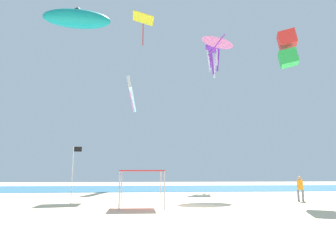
{
  "coord_description": "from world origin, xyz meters",
  "views": [
    {
      "loc": [
        -3.68,
        -21.24,
        2.1
      ],
      "look_at": [
        -0.66,
        10.25,
        7.6
      ],
      "focal_mm": 35.5,
      "sensor_mm": 36.0,
      "label": 1
    }
  ],
  "objects_px": {
    "person_leftmost": "(300,186)",
    "banner_flag": "(74,169)",
    "kite_diamond_yellow": "(143,20)",
    "kite_octopus_purple": "(213,49)",
    "kite_box_red": "(288,49)",
    "kite_parafoil_white": "(132,95)",
    "canopy_tent": "(142,172)",
    "kite_delta_pink": "(218,40)",
    "kite_inflatable_teal": "(77,19)"
  },
  "relations": [
    {
      "from": "kite_delta_pink",
      "to": "person_leftmost",
      "type": "bearing_deg",
      "value": -142.45
    },
    {
      "from": "kite_diamond_yellow",
      "to": "canopy_tent",
      "type": "bearing_deg",
      "value": 178.67
    },
    {
      "from": "banner_flag",
      "to": "kite_octopus_purple",
      "type": "bearing_deg",
      "value": 54.15
    },
    {
      "from": "canopy_tent",
      "to": "banner_flag",
      "type": "bearing_deg",
      "value": 143.54
    },
    {
      "from": "kite_delta_pink",
      "to": "kite_parafoil_white",
      "type": "bearing_deg",
      "value": 71.1
    },
    {
      "from": "canopy_tent",
      "to": "kite_octopus_purple",
      "type": "xyz_separation_m",
      "value": [
        10.78,
        25.09,
        18.16
      ]
    },
    {
      "from": "kite_diamond_yellow",
      "to": "kite_octopus_purple",
      "type": "bearing_deg",
      "value": -56.34
    },
    {
      "from": "kite_delta_pink",
      "to": "kite_diamond_yellow",
      "type": "distance_m",
      "value": 10.1
    },
    {
      "from": "kite_parafoil_white",
      "to": "banner_flag",
      "type": "bearing_deg",
      "value": 174.77
    },
    {
      "from": "kite_parafoil_white",
      "to": "kite_octopus_purple",
      "type": "bearing_deg",
      "value": -70.56
    },
    {
      "from": "person_leftmost",
      "to": "kite_parafoil_white",
      "type": "height_order",
      "value": "kite_parafoil_white"
    },
    {
      "from": "canopy_tent",
      "to": "kite_diamond_yellow",
      "type": "height_order",
      "value": "kite_diamond_yellow"
    },
    {
      "from": "person_leftmost",
      "to": "kite_diamond_yellow",
      "type": "height_order",
      "value": "kite_diamond_yellow"
    },
    {
      "from": "person_leftmost",
      "to": "banner_flag",
      "type": "height_order",
      "value": "banner_flag"
    },
    {
      "from": "canopy_tent",
      "to": "kite_delta_pink",
      "type": "bearing_deg",
      "value": 58.24
    },
    {
      "from": "kite_delta_pink",
      "to": "kite_box_red",
      "type": "relative_size",
      "value": 1.46
    },
    {
      "from": "canopy_tent",
      "to": "person_leftmost",
      "type": "height_order",
      "value": "canopy_tent"
    },
    {
      "from": "banner_flag",
      "to": "kite_inflatable_teal",
      "type": "height_order",
      "value": "kite_inflatable_teal"
    },
    {
      "from": "kite_octopus_purple",
      "to": "banner_flag",
      "type": "bearing_deg",
      "value": 113.66
    },
    {
      "from": "kite_box_red",
      "to": "kite_parafoil_white",
      "type": "distance_m",
      "value": 21.57
    },
    {
      "from": "person_leftmost",
      "to": "kite_box_red",
      "type": "height_order",
      "value": "kite_box_red"
    },
    {
      "from": "banner_flag",
      "to": "kite_octopus_purple",
      "type": "distance_m",
      "value": 32.07
    },
    {
      "from": "person_leftmost",
      "to": "kite_inflatable_teal",
      "type": "bearing_deg",
      "value": 151.56
    },
    {
      "from": "kite_delta_pink",
      "to": "kite_diamond_yellow",
      "type": "relative_size",
      "value": 1.2
    },
    {
      "from": "banner_flag",
      "to": "kite_box_red",
      "type": "distance_m",
      "value": 20.56
    },
    {
      "from": "banner_flag",
      "to": "kite_box_red",
      "type": "bearing_deg",
      "value": 7.07
    },
    {
      "from": "person_leftmost",
      "to": "kite_box_red",
      "type": "distance_m",
      "value": 12.04
    },
    {
      "from": "person_leftmost",
      "to": "kite_delta_pink",
      "type": "distance_m",
      "value": 19.39
    },
    {
      "from": "kite_parafoil_white",
      "to": "person_leftmost",
      "type": "bearing_deg",
      "value": -139.63
    },
    {
      "from": "canopy_tent",
      "to": "banner_flag",
      "type": "height_order",
      "value": "banner_flag"
    },
    {
      "from": "person_leftmost",
      "to": "kite_diamond_yellow",
      "type": "bearing_deg",
      "value": 138.21
    },
    {
      "from": "person_leftmost",
      "to": "kite_parafoil_white",
      "type": "xyz_separation_m",
      "value": [
        -12.97,
        18.9,
        11.18
      ]
    },
    {
      "from": "kite_delta_pink",
      "to": "kite_octopus_purple",
      "type": "distance_m",
      "value": 11.74
    },
    {
      "from": "kite_diamond_yellow",
      "to": "kite_octopus_purple",
      "type": "distance_m",
      "value": 12.77
    },
    {
      "from": "banner_flag",
      "to": "kite_diamond_yellow",
      "type": "distance_m",
      "value": 23.99
    },
    {
      "from": "kite_octopus_purple",
      "to": "kite_inflatable_teal",
      "type": "relative_size",
      "value": 0.63
    },
    {
      "from": "person_leftmost",
      "to": "kite_octopus_purple",
      "type": "bearing_deg",
      "value": 102.48
    },
    {
      "from": "kite_box_red",
      "to": "kite_octopus_purple",
      "type": "bearing_deg",
      "value": -155.12
    },
    {
      "from": "kite_delta_pink",
      "to": "kite_parafoil_white",
      "type": "distance_m",
      "value": 13.6
    },
    {
      "from": "kite_parafoil_white",
      "to": "kite_diamond_yellow",
      "type": "bearing_deg",
      "value": -156.81
    },
    {
      "from": "kite_inflatable_teal",
      "to": "canopy_tent",
      "type": "bearing_deg",
      "value": -72.61
    },
    {
      "from": "kite_diamond_yellow",
      "to": "kite_box_red",
      "type": "distance_m",
      "value": 19.24
    },
    {
      "from": "kite_octopus_purple",
      "to": "kite_inflatable_teal",
      "type": "distance_m",
      "value": 19.81
    },
    {
      "from": "kite_diamond_yellow",
      "to": "kite_parafoil_white",
      "type": "relative_size",
      "value": 0.63
    },
    {
      "from": "kite_box_red",
      "to": "kite_parafoil_white",
      "type": "xyz_separation_m",
      "value": [
        -13.86,
        16.52,
        -0.59
      ]
    },
    {
      "from": "canopy_tent",
      "to": "kite_parafoil_white",
      "type": "bearing_deg",
      "value": 92.85
    },
    {
      "from": "canopy_tent",
      "to": "person_leftmost",
      "type": "relative_size",
      "value": 1.5
    },
    {
      "from": "person_leftmost",
      "to": "kite_delta_pink",
      "type": "bearing_deg",
      "value": 116.16
    },
    {
      "from": "kite_delta_pink",
      "to": "kite_octopus_purple",
      "type": "relative_size",
      "value": 0.89
    },
    {
      "from": "kite_octopus_purple",
      "to": "canopy_tent",
      "type": "bearing_deg",
      "value": 126.25
    }
  ]
}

